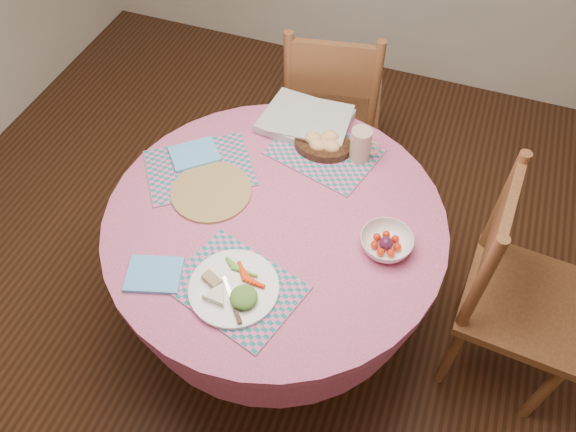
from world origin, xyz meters
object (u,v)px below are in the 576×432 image
latte_mug (361,145)px  wicker_trivet (211,192)px  chair_back (332,106)px  bread_bowl (323,143)px  dining_table (276,249)px  fruit_bowl (386,243)px  chair_right (514,290)px  dinner_plate (235,289)px

latte_mug → wicker_trivet: bearing=-142.5°
chair_back → bread_bowl: size_ratio=4.37×
wicker_trivet → bread_bowl: size_ratio=1.30×
chair_back → bread_bowl: chair_back is taller
dining_table → wicker_trivet: 0.33m
dining_table → fruit_bowl: bearing=0.9°
bread_bowl → wicker_trivet: bearing=-131.6°
dining_table → latte_mug: 0.52m
dining_table → bread_bowl: size_ratio=5.39×
wicker_trivet → bread_bowl: bearing=48.4°
dining_table → fruit_bowl: size_ratio=5.93×
chair_right → fruit_bowl: chair_right is taller
latte_mug → fruit_bowl: latte_mug is taller
dining_table → dinner_plate: dinner_plate is taller
dining_table → chair_back: bearing=93.5°
dinner_plate → latte_mug: size_ratio=2.15×
dining_table → chair_right: chair_right is taller
chair_back → fruit_bowl: (0.46, -0.90, 0.25)m
dining_table → fruit_bowl: (0.40, 0.01, 0.22)m
dining_table → bread_bowl: (0.05, 0.39, 0.23)m
bread_bowl → latte_mug: latte_mug is taller
wicker_trivet → dinner_plate: bearing=-55.0°
chair_back → latte_mug: (0.26, -0.52, 0.30)m
chair_right → bread_bowl: bearing=78.2°
chair_right → dinner_plate: chair_right is taller
bread_bowl → fruit_bowl: 0.52m
chair_back → dinner_plate: chair_back is taller
dining_table → latte_mug: size_ratio=9.03×
chair_back → dinner_plate: 1.27m
chair_back → fruit_bowl: chair_back is taller
chair_right → dinner_plate: bearing=122.3°
dinner_plate → bread_bowl: (0.06, 0.72, 0.01)m
chair_back → dinner_plate: bearing=81.4°
bread_bowl → fruit_bowl: bread_bowl is taller
chair_back → bread_bowl: (0.11, -0.52, 0.26)m
fruit_bowl → dinner_plate: bearing=-140.8°
latte_mug → chair_right: bearing=-19.6°
fruit_bowl → chair_right: bearing=15.9°
bread_bowl → fruit_bowl: size_ratio=1.10×
chair_back → bread_bowl: 0.59m
dining_table → chair_back: (-0.05, 0.91, -0.03)m
wicker_trivet → dinner_plate: dinner_plate is taller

